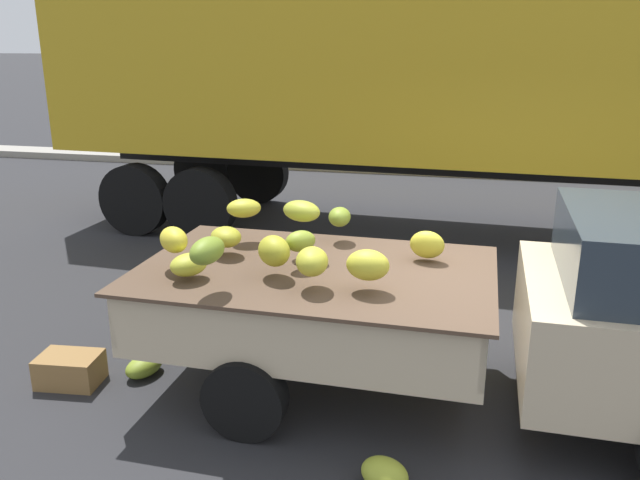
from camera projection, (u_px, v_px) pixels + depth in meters
name	position (u px, v px, depth m)	size (l,w,h in m)	color
ground	(494.00, 392.00, 5.51)	(220.00, 220.00, 0.00)	#28282B
curb_strip	(482.00, 171.00, 14.18)	(80.00, 0.80, 0.16)	gray
pickup_truck	(573.00, 315.00, 4.87)	(5.14, 1.99, 1.70)	#CCB793
semi_trailer	(458.00, 63.00, 9.14)	(12.11, 3.13, 3.95)	gold
fallen_banana_bunch_near_tailgate	(144.00, 366.00, 5.76)	(0.39, 0.25, 0.18)	olive
fallen_banana_bunch_by_wheel	(385.00, 474.00, 4.30)	(0.33, 0.24, 0.21)	#A4AF32
produce_crate	(70.00, 369.00, 5.61)	(0.52, 0.36, 0.27)	olive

